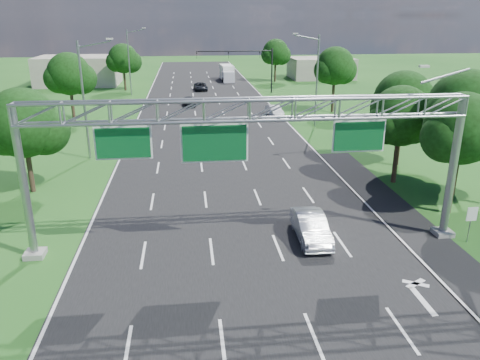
{
  "coord_description": "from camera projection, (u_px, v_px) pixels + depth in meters",
  "views": [
    {
      "loc": [
        -2.81,
        -10.81,
        11.92
      ],
      "look_at": [
        -0.17,
        12.4,
        3.67
      ],
      "focal_mm": 35.0,
      "sensor_mm": 36.0,
      "label": 1
    }
  ],
  "objects": [
    {
      "name": "silver_sedan",
      "position": [
        311.0,
        227.0,
        26.11
      ],
      "size": [
        1.68,
        4.56,
        1.49
      ],
      "primitive_type": "imported",
      "rotation": [
        0.0,
        0.0,
        -0.02
      ],
      "color": "silver",
      "rests_on": "ground"
    },
    {
      "name": "tree_cluster_right",
      "position": [
        444.0,
        117.0,
        32.18
      ],
      "size": [
        9.91,
        14.6,
        8.68
      ],
      "color": "#2D2116",
      "rests_on": "ground"
    },
    {
      "name": "streetlight_l_near",
      "position": [
        86.0,
        95.0,
        39.44
      ],
      "size": [
        2.97,
        0.22,
        10.16
      ],
      "color": "gray",
      "rests_on": "ground"
    },
    {
      "name": "ground",
      "position": [
        220.0,
        154.0,
        42.5
      ],
      "size": [
        220.0,
        220.0,
        0.0
      ],
      "primitive_type": "plane",
      "color": "#1D5218",
      "rests_on": "ground"
    },
    {
      "name": "box_truck",
      "position": [
        227.0,
        73.0,
        90.18
      ],
      "size": [
        2.49,
        7.63,
        2.85
      ],
      "rotation": [
        0.0,
        0.0,
        0.06
      ],
      "color": "white",
      "rests_on": "ground"
    },
    {
      "name": "tree_verge_lc",
      "position": [
        124.0,
        60.0,
        76.98
      ],
      "size": [
        5.76,
        4.8,
        7.62
      ],
      "color": "#2D2116",
      "rests_on": "ground"
    },
    {
      "name": "sign_gantry",
      "position": [
        251.0,
        122.0,
        23.38
      ],
      "size": [
        23.5,
        1.0,
        9.56
      ],
      "color": "gray",
      "rests_on": "ground"
    },
    {
      "name": "road",
      "position": [
        220.0,
        154.0,
        42.5
      ],
      "size": [
        18.0,
        180.0,
        0.02
      ],
      "primitive_type": "cube",
      "color": "black",
      "rests_on": "ground"
    },
    {
      "name": "car_queue_b",
      "position": [
        201.0,
        87.0,
        78.42
      ],
      "size": [
        2.25,
        4.6,
        1.26
      ],
      "primitive_type": "imported",
      "rotation": [
        0.0,
        0.0,
        0.04
      ],
      "color": "black",
      "rests_on": "ground"
    },
    {
      "name": "car_queue_c",
      "position": [
        189.0,
        101.0,
        64.8
      ],
      "size": [
        1.94,
        3.92,
        1.28
      ],
      "primitive_type": "imported",
      "rotation": [
        0.0,
        0.0,
        0.12
      ],
      "color": "black",
      "rests_on": "ground"
    },
    {
      "name": "road_flare",
      "position": [
        405.0,
        221.0,
        28.6
      ],
      "size": [
        3.0,
        30.0,
        0.02
      ],
      "primitive_type": "cube",
      "color": "black",
      "rests_on": "ground"
    },
    {
      "name": "building_left",
      "position": [
        79.0,
        71.0,
        84.3
      ],
      "size": [
        14.0,
        10.0,
        5.0
      ],
      "primitive_type": "cube",
      "color": "gray",
      "rests_on": "ground"
    },
    {
      "name": "building_right",
      "position": [
        321.0,
        68.0,
        93.12
      ],
      "size": [
        12.0,
        9.0,
        4.0
      ],
      "primitive_type": "cube",
      "color": "gray",
      "rests_on": "ground"
    },
    {
      "name": "streetlight_r_mid",
      "position": [
        315.0,
        77.0,
        51.22
      ],
      "size": [
        2.97,
        0.22,
        10.16
      ],
      "color": "gray",
      "rests_on": "ground"
    },
    {
      "name": "traffic_signal",
      "position": [
        250.0,
        60.0,
        74.38
      ],
      "size": [
        12.21,
        0.24,
        7.0
      ],
      "color": "black",
      "rests_on": "ground"
    },
    {
      "name": "regulatory_sign",
      "position": [
        471.0,
        217.0,
        25.5
      ],
      "size": [
        0.6,
        0.08,
        2.1
      ],
      "color": "gray",
      "rests_on": "ground"
    },
    {
      "name": "tree_verge_re",
      "position": [
        276.0,
        53.0,
        87.29
      ],
      "size": [
        5.76,
        4.8,
        7.84
      ],
      "color": "#2D2116",
      "rests_on": "ground"
    },
    {
      "name": "tree_verge_lb",
      "position": [
        70.0,
        76.0,
        53.09
      ],
      "size": [
        5.76,
        4.8,
        8.06
      ],
      "color": "#2D2116",
      "rests_on": "ground"
    },
    {
      "name": "car_queue_d",
      "position": [
        274.0,
        111.0,
        58.27
      ],
      "size": [
        1.87,
        4.16,
        1.33
      ],
      "primitive_type": "imported",
      "rotation": [
        0.0,
        0.0,
        0.12
      ],
      "color": "white",
      "rests_on": "ground"
    },
    {
      "name": "tree_verge_rd",
      "position": [
        335.0,
        68.0,
        59.25
      ],
      "size": [
        5.76,
        4.8,
        8.28
      ],
      "color": "#2D2116",
      "rests_on": "ground"
    },
    {
      "name": "tree_verge_la",
      "position": [
        25.0,
        126.0,
        31.97
      ],
      "size": [
        5.76,
        4.8,
        7.4
      ],
      "color": "#2D2116",
      "rests_on": "ground"
    },
    {
      "name": "streetlight_l_far",
      "position": [
        130.0,
        59.0,
        72.23
      ],
      "size": [
        2.97,
        0.22,
        10.16
      ],
      "color": "gray",
      "rests_on": "ground"
    }
  ]
}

